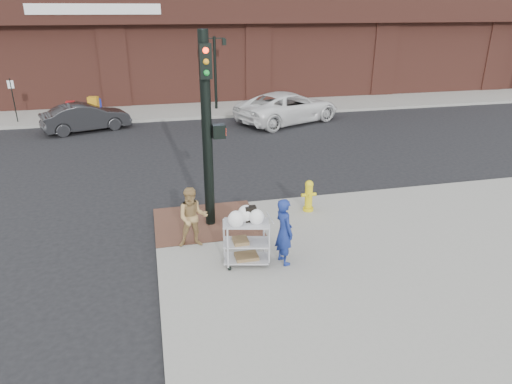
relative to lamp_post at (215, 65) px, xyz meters
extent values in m
plane|color=black|center=(-2.00, -16.00, -2.62)|extent=(220.00, 220.00, 0.00)
cube|color=gray|center=(10.50, 16.00, -2.54)|extent=(65.00, 36.00, 0.15)
cube|color=brown|center=(-2.60, -15.10, -2.46)|extent=(2.80, 2.40, 0.01)
cylinder|color=black|center=(0.00, 0.00, -0.47)|extent=(0.16, 0.16, 4.00)
cube|color=black|center=(0.00, 0.00, 1.43)|extent=(1.20, 0.06, 0.06)
cube|color=black|center=(-0.55, 0.00, 1.23)|extent=(0.22, 0.22, 0.35)
cube|color=black|center=(0.55, 0.00, 1.23)|extent=(0.22, 0.22, 0.35)
cylinder|color=black|center=(-10.50, -1.00, -1.37)|extent=(0.05, 0.05, 2.20)
cylinder|color=black|center=(-2.50, -15.20, 0.03)|extent=(0.26, 0.26, 5.00)
cube|color=black|center=(-2.20, -15.20, 0.08)|extent=(0.32, 0.28, 0.34)
cube|color=#FF260C|center=(-2.04, -15.20, 0.08)|extent=(0.02, 0.18, 0.22)
cube|color=black|center=(-2.50, -15.48, 1.83)|extent=(0.28, 0.18, 0.80)
imported|color=navy|center=(-1.16, -17.63, -1.68)|extent=(0.50, 0.65, 1.58)
imported|color=#A07E4B|center=(-3.07, -16.35, -1.71)|extent=(0.78, 0.63, 1.52)
imported|color=black|center=(-6.87, -3.20, -1.94)|extent=(4.33, 2.69, 1.35)
imported|color=white|center=(3.23, -3.70, -1.82)|extent=(6.28, 4.71, 1.59)
cube|color=#A7A7AC|center=(-1.99, -17.48, -1.45)|extent=(1.11, 0.78, 0.03)
cube|color=#A7A7AC|center=(-1.99, -17.48, -1.93)|extent=(1.11, 0.78, 0.03)
cube|color=#A7A7AC|center=(-1.99, -17.48, -2.35)|extent=(1.11, 0.78, 0.03)
cube|color=black|center=(-1.88, -17.42, -1.27)|extent=(0.25, 0.16, 0.36)
cube|color=brown|center=(-2.13, -17.48, -1.88)|extent=(0.33, 0.38, 0.09)
cube|color=brown|center=(-1.99, -17.48, -2.29)|extent=(0.51, 0.40, 0.08)
cylinder|color=gold|center=(0.37, -15.00, -2.42)|extent=(0.30, 0.30, 0.09)
cylinder|color=gold|center=(0.37, -15.00, -2.03)|extent=(0.22, 0.22, 0.67)
sphere|color=gold|center=(0.37, -15.00, -1.67)|extent=(0.24, 0.24, 0.24)
cylinder|color=gold|center=(0.37, -15.00, -1.98)|extent=(0.43, 0.10, 0.10)
cube|color=#A11216|center=(-7.80, -1.21, -1.98)|extent=(0.41, 0.37, 0.98)
cube|color=orange|center=(-6.67, -1.09, -1.90)|extent=(0.56, 0.53, 1.14)
cube|color=#172497|center=(-6.55, -0.71, -1.99)|extent=(0.49, 0.47, 0.96)
camera|label=1|loc=(-3.89, -26.39, 2.97)|focal=32.00mm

